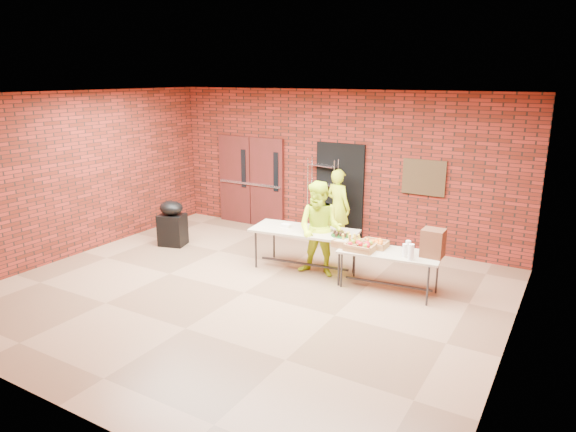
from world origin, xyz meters
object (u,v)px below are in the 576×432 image
(wire_rack, at_px, (322,199))
(coffee_dispenser, at_px, (433,243))
(volunteer_man, at_px, (320,229))
(covered_grill, at_px, (172,223))
(volunteer_woman, at_px, (338,207))
(table_right, at_px, (390,255))
(table_left, at_px, (304,233))

(wire_rack, xyz_separation_m, coffee_dispenser, (2.91, -1.88, 0.02))
(wire_rack, relative_size, coffee_dispenser, 3.90)
(coffee_dispenser, xyz_separation_m, volunteer_man, (-1.96, -0.10, -0.05))
(covered_grill, bearing_deg, volunteer_woman, 14.72)
(table_right, relative_size, volunteer_man, 1.00)
(volunteer_man, bearing_deg, coffee_dispenser, -2.00)
(wire_rack, bearing_deg, volunteer_woman, -15.54)
(volunteer_man, bearing_deg, table_right, -6.32)
(coffee_dispenser, height_order, volunteer_woman, volunteer_woman)
(covered_grill, xyz_separation_m, volunteer_man, (3.44, 0.06, 0.38))
(volunteer_woman, bearing_deg, coffee_dispenser, 162.17)
(covered_grill, bearing_deg, volunteer_man, -14.98)
(table_left, bearing_deg, volunteer_man, -14.66)
(table_right, height_order, coffee_dispenser, coffee_dispenser)
(table_right, distance_m, coffee_dispenser, 0.73)
(wire_rack, distance_m, covered_grill, 3.25)
(table_left, relative_size, table_right, 1.17)
(table_left, height_order, volunteer_woman, volunteer_woman)
(wire_rack, xyz_separation_m, table_right, (2.25, -2.01, -0.26))
(covered_grill, bearing_deg, table_right, -15.70)
(wire_rack, distance_m, volunteer_woman, 0.56)
(volunteer_woman, distance_m, volunteer_man, 1.77)
(wire_rack, relative_size, table_left, 0.88)
(table_left, distance_m, volunteer_woman, 1.68)
(wire_rack, distance_m, table_right, 3.03)
(wire_rack, distance_m, table_left, 2.03)
(coffee_dispenser, bearing_deg, wire_rack, 147.18)
(covered_grill, height_order, volunteer_woman, volunteer_woman)
(table_right, xyz_separation_m, covered_grill, (-4.75, -0.03, -0.14))
(wire_rack, relative_size, volunteer_man, 1.03)
(coffee_dispenser, distance_m, covered_grill, 5.42)
(volunteer_woman, bearing_deg, wire_rack, -11.36)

